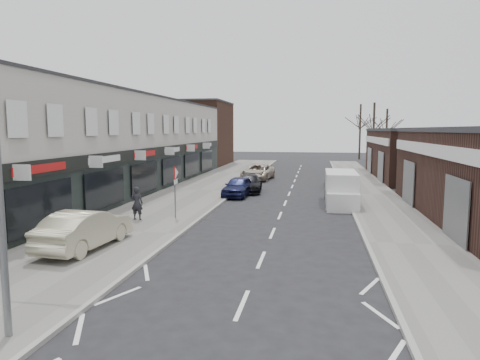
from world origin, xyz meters
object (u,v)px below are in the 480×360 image
at_px(white_van, 341,189).
at_px(parked_car_left_c, 258,172).
at_px(sedan_on_pavement, 85,229).
at_px(parked_car_right_a, 336,178).
at_px(parked_car_left_b, 249,183).
at_px(street_lamp, 3,129).
at_px(parked_car_left_a, 238,186).
at_px(pedestrian, 137,203).
at_px(parked_car_right_b, 337,180).
at_px(warning_sign, 176,177).

distance_m(white_van, parked_car_left_c, 14.05).
bearing_deg(sedan_on_pavement, parked_car_right_a, -111.87).
relative_size(white_van, sedan_on_pavement, 1.16).
distance_m(white_van, parked_car_left_b, 7.78).
xyz_separation_m(street_lamp, parked_car_right_a, (8.03, 27.49, -3.89)).
bearing_deg(parked_car_left_a, white_van, -13.33).
bearing_deg(pedestrian, parked_car_left_c, -99.72).
height_order(white_van, parked_car_left_b, white_van).
bearing_deg(parked_car_right_b, parked_car_left_a, 41.39).
distance_m(white_van, pedestrian, 12.36).
relative_size(parked_car_left_a, parked_car_right_a, 0.92).
bearing_deg(white_van, street_lamp, -112.62).
xyz_separation_m(warning_sign, parked_car_left_b, (2.19, 10.41, -1.57)).
bearing_deg(parked_car_left_b, parked_car_left_a, -105.55).
relative_size(white_van, parked_car_left_b, 1.20).
xyz_separation_m(sedan_on_pavement, parked_car_left_b, (3.74, 16.48, -0.23)).
relative_size(pedestrian, parked_car_left_c, 0.33).
height_order(warning_sign, parked_car_left_a, warning_sign).
height_order(pedestrian, parked_car_left_c, pedestrian).
xyz_separation_m(warning_sign, parked_car_right_a, (8.66, 14.69, -1.48)).
bearing_deg(parked_car_left_c, parked_car_left_b, -80.90).
relative_size(street_lamp, parked_car_left_b, 1.83).
bearing_deg(parked_car_right_a, warning_sign, 57.82).
height_order(street_lamp, parked_car_right_a, street_lamp).
xyz_separation_m(warning_sign, white_van, (8.56, 5.96, -1.24)).
distance_m(white_van, parked_car_right_a, 8.74).
xyz_separation_m(street_lamp, parked_car_right_b, (8.03, 26.53, -3.96)).
bearing_deg(white_van, parked_car_right_b, 89.55).
bearing_deg(white_van, parked_car_left_a, 162.18).
bearing_deg(parked_car_left_c, street_lamp, -86.09).
bearing_deg(sedan_on_pavement, parked_car_left_b, -98.47).
bearing_deg(parked_car_left_b, white_van, -39.61).
relative_size(pedestrian, parked_car_right_a, 0.38).
height_order(warning_sign, sedan_on_pavement, warning_sign).
xyz_separation_m(parked_car_left_b, parked_car_right_b, (6.47, 3.32, 0.02)).
bearing_deg(parked_car_right_b, parked_car_left_c, -30.63).
xyz_separation_m(sedan_on_pavement, parked_car_left_a, (3.31, 14.26, -0.17)).
bearing_deg(white_van, warning_sign, -144.86).
height_order(street_lamp, sedan_on_pavement, street_lamp).
height_order(street_lamp, parked_car_left_c, street_lamp).
height_order(parked_car_left_a, parked_car_left_b, parked_car_left_a).
bearing_deg(parked_car_right_b, parked_car_left_b, 29.76).
bearing_deg(street_lamp, warning_sign, 92.84).
height_order(parked_car_left_b, parked_car_right_b, parked_car_right_b).
bearing_deg(parked_car_right_a, parked_car_left_a, 41.67).
xyz_separation_m(white_van, parked_car_left_a, (-6.80, 2.22, -0.28)).
relative_size(sedan_on_pavement, parked_car_right_a, 1.02).
xyz_separation_m(white_van, parked_car_left_b, (-6.37, 4.45, -0.33)).
relative_size(street_lamp, parked_car_left_c, 1.56).
bearing_deg(street_lamp, parked_car_right_b, 73.17).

